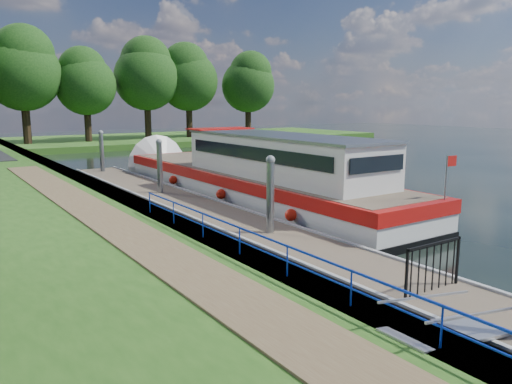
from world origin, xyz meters
TOP-DOWN VIEW (x-y plane):
  - bank_edge at (-2.55, 15.00)m, footprint 1.10×90.00m
  - far_bank at (12.00, 52.00)m, footprint 60.00×18.00m
  - footpath at (-4.40, 8.00)m, footprint 1.60×40.00m
  - blue_fence at (-2.75, 3.00)m, footprint 0.04×18.04m
  - pontoon at (0.00, 13.00)m, footprint 2.50×30.00m
  - mooring_piles at (0.00, 13.00)m, footprint 0.30×27.30m
  - gangway at (-1.85, 0.50)m, footprint 2.58×1.00m
  - gate_panel at (-0.00, 2.20)m, footprint 1.85×0.05m
  - barge at (3.60, 15.71)m, footprint 4.36×21.15m
  - horizon_trees at (-1.61, 48.68)m, footprint 54.38×10.03m

SIDE VIEW (x-z plane):
  - pontoon at x=0.00m, z-range -0.10..0.46m
  - far_bank at x=12.00m, z-range 0.00..0.60m
  - bank_edge at x=-2.55m, z-range 0.00..0.78m
  - gangway at x=-1.85m, z-range 0.16..1.09m
  - footpath at x=-4.40m, z-range 0.78..0.83m
  - barge at x=3.60m, z-range -1.30..3.48m
  - gate_panel at x=0.00m, z-range 0.57..1.72m
  - mooring_piles at x=0.00m, z-range -0.50..3.05m
  - blue_fence at x=-2.75m, z-range 0.95..1.67m
  - horizon_trees at x=-1.61m, z-range 1.51..14.38m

